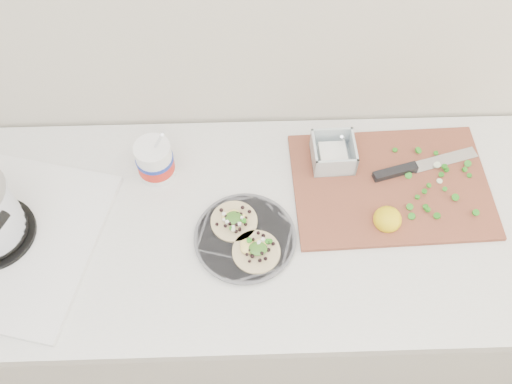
{
  "coord_description": "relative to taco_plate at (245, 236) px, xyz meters",
  "views": [
    {
      "loc": [
        0.15,
        0.71,
        2.15
      ],
      "look_at": [
        0.18,
        1.47,
        0.96
      ],
      "focal_mm": 40.0,
      "sensor_mm": 36.0,
      "label": 1
    }
  ],
  "objects": [
    {
      "name": "counter",
      "position": [
        -0.15,
        0.06,
        -0.47
      ],
      "size": [
        2.44,
        0.66,
        0.9
      ],
      "color": "silver",
      "rests_on": "ground"
    },
    {
      "name": "taco_plate",
      "position": [
        0.0,
        0.0,
        0.0
      ],
      "size": [
        0.25,
        0.25,
        0.04
      ],
      "rotation": [
        0.0,
        0.0,
        0.28
      ],
      "color": "#54555B",
      "rests_on": "counter"
    },
    {
      "name": "tub",
      "position": [
        -0.22,
        0.2,
        0.05
      ],
      "size": [
        0.1,
        0.1,
        0.22
      ],
      "rotation": [
        0.0,
        0.0,
        0.3
      ],
      "color": "white",
      "rests_on": "counter"
    },
    {
      "name": "cutboard",
      "position": [
        0.37,
        0.16,
        0.0
      ],
      "size": [
        0.52,
        0.37,
        0.08
      ],
      "rotation": [
        0.0,
        0.0,
        0.03
      ],
      "color": "brown",
      "rests_on": "counter"
    }
  ]
}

